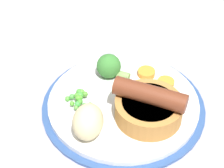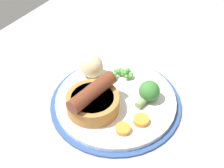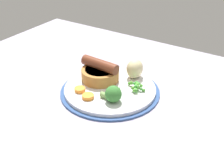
{
  "view_description": "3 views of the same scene",
  "coord_description": "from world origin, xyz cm",
  "px_view_note": "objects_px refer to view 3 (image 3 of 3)",
  "views": [
    {
      "loc": [
        -15.87,
        42.64,
        44.84
      ],
      "look_at": [
        -2.25,
        3.13,
        7.3
      ],
      "focal_mm": 60.0,
      "sensor_mm": 36.0,
      "label": 1
    },
    {
      "loc": [
        -44.16,
        -26.21,
        56.49
      ],
      "look_at": [
        -3.32,
        4.56,
        7.11
      ],
      "focal_mm": 60.0,
      "sensor_mm": 36.0,
      "label": 2
    },
    {
      "loc": [
        33.19,
        -53.67,
        45.12
      ],
      "look_at": [
        -3.1,
        2.44,
        6.07
      ],
      "focal_mm": 50.0,
      "sensor_mm": 36.0,
      "label": 3
    }
  ],
  "objects_px": {
    "potato_chunk_0": "(135,69)",
    "pea_pile": "(136,86)",
    "dinner_plate": "(110,90)",
    "carrot_slice_4": "(80,90)",
    "broccoli_floret_near": "(112,94)",
    "sausage_pudding": "(100,72)",
    "carrot_slice_0": "(88,96)"
  },
  "relations": [
    {
      "from": "dinner_plate",
      "to": "carrot_slice_0",
      "type": "height_order",
      "value": "carrot_slice_0"
    },
    {
      "from": "pea_pile",
      "to": "dinner_plate",
      "type": "bearing_deg",
      "value": -154.73
    },
    {
      "from": "dinner_plate",
      "to": "carrot_slice_0",
      "type": "bearing_deg",
      "value": -104.07
    },
    {
      "from": "sausage_pudding",
      "to": "potato_chunk_0",
      "type": "bearing_deg",
      "value": -135.32
    },
    {
      "from": "carrot_slice_4",
      "to": "broccoli_floret_near",
      "type": "bearing_deg",
      "value": 4.41
    },
    {
      "from": "dinner_plate",
      "to": "carrot_slice_4",
      "type": "bearing_deg",
      "value": -134.01
    },
    {
      "from": "pea_pile",
      "to": "carrot_slice_0",
      "type": "bearing_deg",
      "value": -128.42
    },
    {
      "from": "pea_pile",
      "to": "carrot_slice_4",
      "type": "distance_m",
      "value": 0.14
    },
    {
      "from": "carrot_slice_0",
      "to": "carrot_slice_4",
      "type": "distance_m",
      "value": 0.04
    },
    {
      "from": "pea_pile",
      "to": "broccoli_floret_near",
      "type": "xyz_separation_m",
      "value": [
        -0.02,
        -0.08,
        0.01
      ]
    },
    {
      "from": "dinner_plate",
      "to": "sausage_pudding",
      "type": "height_order",
      "value": "sausage_pudding"
    },
    {
      "from": "carrot_slice_0",
      "to": "carrot_slice_4",
      "type": "xyz_separation_m",
      "value": [
        -0.04,
        0.01,
        0.0
      ]
    },
    {
      "from": "dinner_plate",
      "to": "pea_pile",
      "type": "xyz_separation_m",
      "value": [
        0.06,
        0.03,
        0.02
      ]
    },
    {
      "from": "carrot_slice_0",
      "to": "potato_chunk_0",
      "type": "bearing_deg",
      "value": 74.17
    },
    {
      "from": "dinner_plate",
      "to": "pea_pile",
      "type": "relative_size",
      "value": 4.7
    },
    {
      "from": "dinner_plate",
      "to": "pea_pile",
      "type": "height_order",
      "value": "pea_pile"
    },
    {
      "from": "sausage_pudding",
      "to": "potato_chunk_0",
      "type": "xyz_separation_m",
      "value": [
        0.07,
        0.06,
        0.0
      ]
    },
    {
      "from": "sausage_pudding",
      "to": "carrot_slice_0",
      "type": "xyz_separation_m",
      "value": [
        0.03,
        -0.09,
        -0.02
      ]
    },
    {
      "from": "broccoli_floret_near",
      "to": "pea_pile",
      "type": "bearing_deg",
      "value": 75.92
    },
    {
      "from": "carrot_slice_0",
      "to": "carrot_slice_4",
      "type": "height_order",
      "value": "same"
    },
    {
      "from": "dinner_plate",
      "to": "potato_chunk_0",
      "type": "bearing_deg",
      "value": 72.68
    },
    {
      "from": "potato_chunk_0",
      "to": "carrot_slice_4",
      "type": "height_order",
      "value": "potato_chunk_0"
    },
    {
      "from": "pea_pile",
      "to": "carrot_slice_4",
      "type": "bearing_deg",
      "value": -143.63
    },
    {
      "from": "sausage_pudding",
      "to": "broccoli_floret_near",
      "type": "height_order",
      "value": "sausage_pudding"
    },
    {
      "from": "broccoli_floret_near",
      "to": "carrot_slice_4",
      "type": "distance_m",
      "value": 0.09
    },
    {
      "from": "potato_chunk_0",
      "to": "pea_pile",
      "type": "bearing_deg",
      "value": -56.22
    },
    {
      "from": "broccoli_floret_near",
      "to": "carrot_slice_0",
      "type": "xyz_separation_m",
      "value": [
        -0.05,
        -0.02,
        -0.01
      ]
    },
    {
      "from": "carrot_slice_0",
      "to": "carrot_slice_4",
      "type": "bearing_deg",
      "value": 158.26
    },
    {
      "from": "potato_chunk_0",
      "to": "carrot_slice_0",
      "type": "height_order",
      "value": "potato_chunk_0"
    },
    {
      "from": "broccoli_floret_near",
      "to": "potato_chunk_0",
      "type": "xyz_separation_m",
      "value": [
        -0.01,
        0.13,
        0.01
      ]
    },
    {
      "from": "dinner_plate",
      "to": "broccoli_floret_near",
      "type": "xyz_separation_m",
      "value": [
        0.04,
        -0.05,
        0.03
      ]
    },
    {
      "from": "sausage_pudding",
      "to": "broccoli_floret_near",
      "type": "distance_m",
      "value": 0.11
    }
  ]
}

